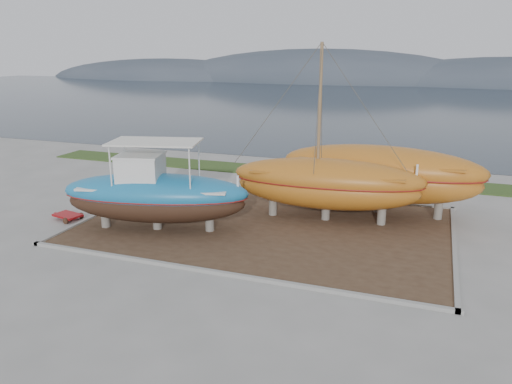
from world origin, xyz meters
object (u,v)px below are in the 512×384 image
(orange_sailboat, at_px, (329,135))
(red_trailer, at_px, (68,217))
(orange_bare_hull, at_px, (379,180))
(white_dinghy, at_px, (150,192))
(blue_caique, at_px, (155,186))

(orange_sailboat, height_order, red_trailer, orange_sailboat)
(orange_sailboat, height_order, orange_bare_hull, orange_sailboat)
(white_dinghy, height_order, red_trailer, white_dinghy)
(orange_sailboat, xyz_separation_m, orange_bare_hull, (2.43, 2.29, -2.72))
(orange_sailboat, distance_m, orange_bare_hull, 4.31)
(orange_bare_hull, bearing_deg, orange_sailboat, -133.72)
(orange_sailboat, bearing_deg, white_dinghy, 179.38)
(blue_caique, xyz_separation_m, red_trailer, (-5.28, -0.29, -2.14))
(blue_caique, relative_size, red_trailer, 4.24)
(orange_sailboat, relative_size, red_trailer, 4.55)
(blue_caique, bearing_deg, red_trailer, 169.20)
(white_dinghy, height_order, orange_bare_hull, orange_bare_hull)
(blue_caique, relative_size, orange_sailboat, 0.93)
(orange_bare_hull, distance_m, red_trailer, 16.91)
(white_dinghy, xyz_separation_m, orange_bare_hull, (12.72, 2.94, 1.14))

